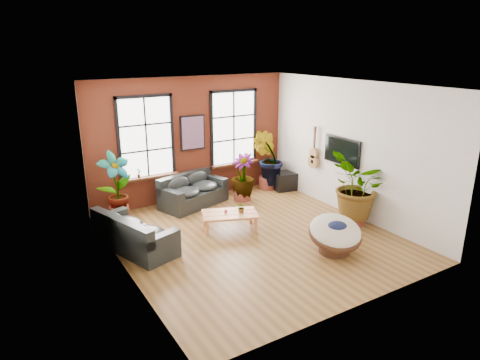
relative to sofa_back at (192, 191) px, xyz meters
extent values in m
cube|color=brown|center=(0.29, -2.72, -0.40)|extent=(6.00, 6.50, 0.02)
cube|color=white|center=(0.29, -2.72, 3.12)|extent=(6.00, 6.50, 0.02)
cube|color=#551F14|center=(0.29, 0.54, 1.36)|extent=(6.00, 0.02, 3.50)
cube|color=silver|center=(0.29, -5.98, 1.36)|extent=(6.00, 0.02, 3.50)
cube|color=silver|center=(-2.72, -2.72, 1.36)|extent=(0.02, 6.50, 3.50)
cube|color=silver|center=(3.30, -2.72, 1.36)|extent=(0.02, 6.50, 3.50)
cube|color=white|center=(-1.06, 0.48, 1.56)|extent=(1.40, 0.02, 2.10)
cube|color=#442312|center=(-1.06, 0.41, 0.48)|extent=(1.60, 0.22, 0.06)
cube|color=white|center=(1.64, 0.48, 1.56)|extent=(1.40, 0.02, 2.10)
cube|color=#442312|center=(1.64, 0.41, 0.48)|extent=(1.60, 0.22, 0.06)
cube|color=black|center=(0.02, -0.05, -0.18)|extent=(2.09, 1.47, 0.43)
cube|color=black|center=(-0.09, 0.28, 0.26)|extent=(1.87, 0.81, 0.44)
cube|color=black|center=(-0.77, -0.32, 0.15)|extent=(0.51, 0.95, 0.23)
cube|color=black|center=(0.81, 0.21, 0.15)|extent=(0.51, 0.95, 0.23)
ellipsoid|color=black|center=(-0.31, -0.22, 0.10)|extent=(1.00, 0.99, 0.25)
ellipsoid|color=black|center=(-0.39, 0.04, 0.26)|extent=(0.83, 0.48, 0.42)
ellipsoid|color=black|center=(0.38, 0.01, 0.10)|extent=(1.00, 0.99, 0.25)
ellipsoid|color=black|center=(0.29, 0.26, 0.26)|extent=(0.83, 0.48, 0.42)
cube|color=black|center=(-2.25, -1.86, -0.19)|extent=(1.46, 2.24, 0.41)
cube|color=black|center=(-2.56, -1.96, 0.22)|extent=(0.83, 2.04, 0.42)
cube|color=black|center=(-1.97, -2.75, 0.12)|extent=(0.89, 0.47, 0.21)
cube|color=black|center=(-2.53, -0.97, 0.12)|extent=(0.89, 0.47, 0.21)
ellipsoid|color=black|center=(-2.08, -2.24, 0.07)|extent=(0.97, 1.09, 0.23)
ellipsoid|color=black|center=(-2.32, -2.31, 0.22)|extent=(0.50, 0.94, 0.40)
ellipsoid|color=black|center=(-2.33, -1.45, 0.07)|extent=(0.97, 1.09, 0.23)
ellipsoid|color=black|center=(-2.57, -1.53, 0.22)|extent=(0.50, 0.94, 0.40)
cube|color=#D4804C|center=(0.06, -2.02, 0.00)|extent=(1.50, 1.18, 0.06)
cube|color=#442312|center=(0.01, -2.14, 0.03)|extent=(1.23, 0.48, 0.00)
cube|color=#442312|center=(0.11, -1.91, 0.03)|extent=(1.23, 0.48, 0.00)
cube|color=#D4804C|center=(-0.59, -2.09, -0.21)|extent=(0.09, 0.09, 0.37)
cube|color=#D4804C|center=(0.49, -2.51, -0.21)|extent=(0.09, 0.09, 0.37)
cube|color=#D4804C|center=(-0.37, -1.53, -0.21)|extent=(0.09, 0.09, 0.37)
cube|color=#D4804C|center=(0.71, -1.95, -0.21)|extent=(0.09, 0.09, 0.37)
cylinder|color=#E13858|center=(-0.01, -1.94, 0.07)|extent=(0.10, 0.10, 0.08)
cylinder|color=#4B2B1B|center=(1.39, -4.25, -0.26)|extent=(0.85, 0.85, 0.26)
torus|color=#4B2B1B|center=(1.39, -4.25, 0.05)|extent=(1.48, 1.48, 0.52)
ellipsoid|color=silver|center=(1.39, -4.25, 0.11)|extent=(1.45, 1.48, 0.71)
ellipsoid|color=#151C41|center=(1.37, -4.30, 0.24)|extent=(0.54, 0.49, 0.20)
cube|color=black|center=(0.29, 0.47, 1.56)|extent=(0.74, 0.04, 0.98)
cube|color=#0C7F8C|center=(0.29, 0.44, 1.56)|extent=(0.66, 0.02, 0.90)
cube|color=black|center=(3.24, -2.42, 1.26)|extent=(0.06, 1.25, 0.72)
cube|color=black|center=(3.21, -2.42, 1.26)|extent=(0.01, 1.15, 0.62)
cylinder|color=#B27F4C|center=(3.19, -1.37, 0.74)|extent=(0.09, 0.38, 0.38)
cylinder|color=#B27F4C|center=(3.19, -1.37, 0.99)|extent=(0.09, 0.30, 0.30)
cylinder|color=black|center=(3.19, -1.37, 0.74)|extent=(0.09, 0.11, 0.11)
cube|color=#442312|center=(3.19, -1.37, 1.36)|extent=(0.04, 0.05, 0.55)
cube|color=#442312|center=(3.19, -1.37, 1.68)|extent=(0.06, 0.06, 0.14)
cube|color=black|center=(3.02, -0.28, -0.12)|extent=(0.75, 0.66, 0.55)
cylinder|color=brown|center=(-2.07, -0.03, -0.21)|extent=(0.63, 0.63, 0.36)
cylinder|color=brown|center=(2.63, 0.10, -0.20)|extent=(0.54, 0.54, 0.38)
cylinder|color=brown|center=(2.90, -3.36, -0.20)|extent=(0.61, 0.61, 0.38)
cylinder|color=brown|center=(1.41, -0.40, -0.21)|extent=(0.60, 0.60, 0.36)
imported|color=#205817|center=(-2.10, -0.04, 0.58)|extent=(1.00, 0.81, 1.65)
imported|color=#205817|center=(2.62, 0.07, 0.58)|extent=(1.16, 1.12, 1.65)
imported|color=#205817|center=(2.89, -3.40, 0.61)|extent=(1.99, 2.01, 1.69)
imported|color=#205817|center=(1.42, -0.41, 0.36)|extent=(0.93, 0.93, 1.22)
imported|color=#205817|center=(0.32, -2.14, 0.16)|extent=(0.29, 0.27, 0.26)
imported|color=#205817|center=(-1.36, 0.41, 0.64)|extent=(0.17, 0.17, 0.27)
imported|color=#205817|center=(1.99, 0.41, 0.64)|extent=(0.19, 0.19, 0.27)
camera|label=1|loc=(-4.70, -10.38, 3.90)|focal=32.00mm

